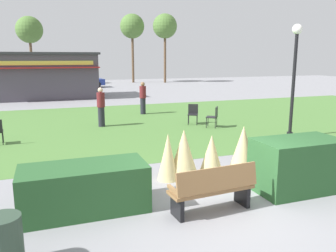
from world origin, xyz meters
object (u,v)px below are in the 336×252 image
parked_car_west_slot (20,83)px  cafe_chair_west (193,112)px  lamppost_mid (295,67)px  person_standing (143,98)px  park_bench (213,189)px  trash_bin (4,244)px  tree_right_bg (29,30)px  cafe_chair_east (214,115)px  food_kiosk (45,75)px  person_strolling (101,107)px  tree_left_bg (165,27)px  tree_center_bg (132,27)px  parked_car_center_slot (81,81)px

parked_car_west_slot → cafe_chair_west: bearing=-68.1°
lamppost_mid → person_standing: lamppost_mid is taller
park_bench → person_standing: 11.86m
lamppost_mid → trash_bin: (-9.20, -5.35, -2.18)m
parked_car_west_slot → tree_right_bg: (1.01, 5.62, 5.13)m
person_standing → tree_right_bg: tree_right_bg is taller
cafe_chair_east → lamppost_mid: bearing=-54.3°
food_kiosk → cafe_chair_west: 14.42m
food_kiosk → person_strolling: size_ratio=4.47×
lamppost_mid → tree_left_bg: 28.96m
cafe_chair_east → person_standing: person_standing is taller
trash_bin → tree_center_bg: size_ratio=0.10×
lamppost_mid → parked_car_center_slot: lamppost_mid is taller
lamppost_mid → person_standing: size_ratio=2.43×
lamppost_mid → tree_right_bg: 31.66m
food_kiosk → tree_right_bg: bearing=95.2°
park_bench → cafe_chair_east: 8.18m
tree_left_bg → cafe_chair_west: bearing=-106.5°
park_bench → trash_bin: (-3.58, -0.67, -0.07)m
park_bench → person_strolling: bearing=94.4°
person_standing → cafe_chair_west: bearing=-26.1°
food_kiosk → trash_bin: bearing=-91.8°
person_strolling → tree_right_bg: bearing=-13.5°
park_bench → food_kiosk: bearing=97.7°
trash_bin → tree_left_bg: (14.12, 33.63, 6.01)m
park_bench → cafe_chair_west: size_ratio=1.95×
cafe_chair_east → tree_center_bg: bearing=83.1°
tree_left_bg → parked_car_west_slot: bearing=-165.9°
park_bench → cafe_chair_east: bearing=62.6°
lamppost_mid → person_strolling: lamppost_mid is taller
person_strolling → tree_center_bg: (7.72, 25.25, 5.55)m
park_bench → tree_right_bg: (-4.11, 34.65, 5.29)m
lamppost_mid → parked_car_west_slot: bearing=113.8°
cafe_chair_west → tree_left_bg: tree_left_bg is taller
parked_car_center_slot → tree_left_bg: size_ratio=0.55×
food_kiosk → cafe_chair_west: size_ratio=8.49×
person_strolling → lamppost_mid: bearing=-146.1°
parked_car_west_slot → tree_right_bg: tree_right_bg is taller
lamppost_mid → food_kiosk: (-8.51, 16.60, -0.93)m
tree_center_bg → cafe_chair_east: bearing=-96.9°
tree_left_bg → tree_center_bg: tree_center_bg is taller
food_kiosk → cafe_chair_west: food_kiosk is taller
food_kiosk → parked_car_west_slot: 8.12m
parked_car_west_slot → tree_right_bg: 7.67m
person_standing → tree_left_bg: (8.66, 21.26, 5.55)m
cafe_chair_west → parked_car_center_slot: (-2.77, 20.75, 0.12)m
park_bench → tree_center_bg: size_ratio=0.22×
trash_bin → parked_car_center_slot: parked_car_center_slot is taller
cafe_chair_east → person_standing: size_ratio=0.53×
cafe_chair_west → cafe_chair_east: same height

